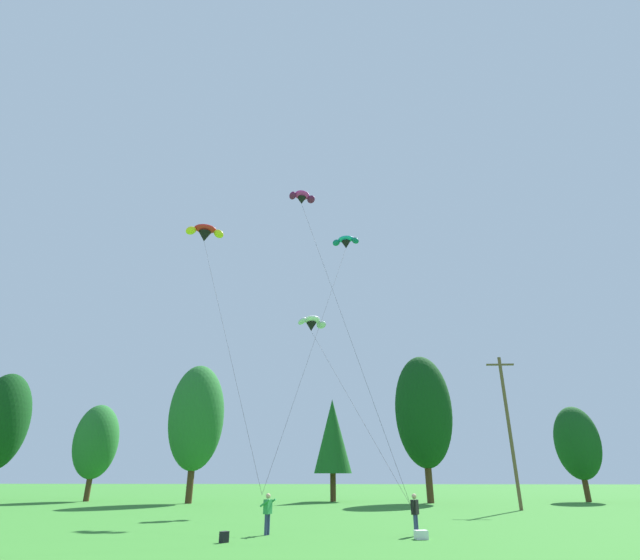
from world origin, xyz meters
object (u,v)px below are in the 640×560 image
object	(u,v)px
picnic_cooler	(421,535)
backpack	(224,537)
parafoil_kite_high_red_yellow	(205,233)
parafoil_kite_far_teal	(346,242)
kite_flyer_near	(268,510)
parafoil_kite_low_magenta	(302,198)
kite_flyer_mid	(415,511)
parafoil_kite_mid_white	(312,323)
utility_pole	(509,426)

from	to	relation	value
picnic_cooler	backpack	bearing A→B (deg)	177.62
parafoil_kite_high_red_yellow	parafoil_kite_far_teal	distance (m)	13.83
parafoil_kite_far_teal	backpack	bearing A→B (deg)	-105.25
parafoil_kite_high_red_yellow	kite_flyer_near	bearing A→B (deg)	-54.04
parafoil_kite_far_teal	parafoil_kite_low_magenta	bearing A→B (deg)	-111.00
kite_flyer_near	picnic_cooler	distance (m)	6.79
kite_flyer_mid	parafoil_kite_low_magenta	size ratio (longest dim) A/B	0.08
parafoil_kite_mid_white	parafoil_kite_low_magenta	world-z (taller)	parafoil_kite_low_magenta
kite_flyer_near	kite_flyer_mid	distance (m)	6.61
parafoil_kite_low_magenta	parafoil_kite_mid_white	bearing A→B (deg)	87.71
parafoil_kite_low_magenta	picnic_cooler	xyz separation A→B (m)	(6.07, -9.38, -22.50)
parafoil_kite_far_teal	backpack	size ratio (longest dim) A/B	56.14
backpack	picnic_cooler	xyz separation A→B (m)	(7.98, 1.36, -0.03)
parafoil_kite_mid_white	parafoil_kite_low_magenta	size ratio (longest dim) A/B	0.80
parafoil_kite_low_magenta	backpack	world-z (taller)	parafoil_kite_low_magenta
kite_flyer_near	parafoil_kite_mid_white	bearing A→B (deg)	86.88
parafoil_kite_high_red_yellow	picnic_cooler	distance (m)	27.90
kite_flyer_near	backpack	bearing A→B (deg)	-118.25
parafoil_kite_high_red_yellow	backpack	xyz separation A→B (m)	(6.37, -13.10, -20.83)
utility_pole	parafoil_kite_high_red_yellow	bearing A→B (deg)	-168.67
kite_flyer_mid	parafoil_kite_high_red_yellow	bearing A→B (deg)	143.37
kite_flyer_near	parafoil_kite_high_red_yellow	world-z (taller)	parafoil_kite_high_red_yellow
parafoil_kite_far_teal	backpack	xyz separation A→B (m)	(-5.43, -19.93, -23.16)
kite_flyer_near	backpack	distance (m)	2.94
utility_pole	backpack	size ratio (longest dim) A/B	28.46
parafoil_kite_mid_white	picnic_cooler	size ratio (longest dim) A/B	33.89
parafoil_kite_high_red_yellow	parafoil_kite_far_teal	size ratio (longest dim) A/B	0.90
kite_flyer_mid	picnic_cooler	size ratio (longest dim) A/B	3.25
utility_pole	parafoil_kite_far_teal	distance (m)	21.46
kite_flyer_near	picnic_cooler	xyz separation A→B (m)	(6.64, -1.13, -0.83)
picnic_cooler	kite_flyer_near	bearing A→B (deg)	158.31
parafoil_kite_mid_white	parafoil_kite_low_magenta	distance (m)	11.31
parafoil_kite_far_teal	parafoil_kite_mid_white	bearing A→B (deg)	-162.66
backpack	utility_pole	bearing A→B (deg)	-8.35
parafoil_kite_mid_white	parafoil_kite_low_magenta	bearing A→B (deg)	-92.29
kite_flyer_near	parafoil_kite_low_magenta	world-z (taller)	parafoil_kite_low_magenta
utility_pole	parafoil_kite_low_magenta	bearing A→B (deg)	-155.64
utility_pole	parafoil_kite_low_magenta	world-z (taller)	parafoil_kite_low_magenta
picnic_cooler	utility_pole	bearing A→B (deg)	47.21
parafoil_kite_far_teal	picnic_cooler	xyz separation A→B (m)	(2.54, -18.57, -23.19)
parafoil_kite_mid_white	backpack	xyz separation A→B (m)	(-2.23, -18.93, -14.68)
kite_flyer_near	parafoil_kite_mid_white	distance (m)	21.54
kite_flyer_near	utility_pole	bearing A→B (deg)	43.14
kite_flyer_mid	picnic_cooler	distance (m)	1.37
parafoil_kite_mid_white	parafoil_kite_far_teal	world-z (taller)	parafoil_kite_far_teal
kite_flyer_mid	parafoil_kite_high_red_yellow	size ratio (longest dim) A/B	0.08
kite_flyer_mid	parafoil_kite_far_teal	size ratio (longest dim) A/B	0.08
parafoil_kite_mid_white	parafoil_kite_low_magenta	xyz separation A→B (m)	(-0.33, -8.19, 7.79)
parafoil_kite_high_red_yellow	parafoil_kite_mid_white	size ratio (longest dim) A/B	1.14
backpack	picnic_cooler	bearing A→B (deg)	-43.85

